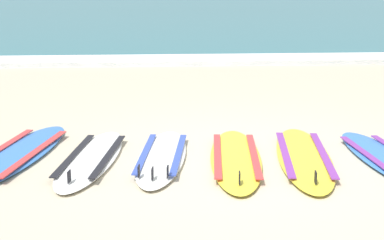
# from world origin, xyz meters

# --- Properties ---
(ground_plane) EXTENTS (80.00, 80.00, 0.00)m
(ground_plane) POSITION_xyz_m (0.00, 0.00, 0.00)
(ground_plane) COLOR #C1B599
(wave_foam_strip) EXTENTS (80.00, 1.08, 0.11)m
(wave_foam_strip) POSITION_xyz_m (0.00, 6.91, 0.06)
(wave_foam_strip) COLOR white
(wave_foam_strip) RESTS_ON ground
(surfboard_0) EXTENTS (1.10, 2.46, 0.18)m
(surfboard_0) POSITION_xyz_m (-2.44, 0.29, 0.04)
(surfboard_0) COLOR #3875CC
(surfboard_0) RESTS_ON ground
(surfboard_1) EXTENTS (0.82, 2.15, 0.18)m
(surfboard_1) POSITION_xyz_m (-1.60, 0.11, 0.04)
(surfboard_1) COLOR white
(surfboard_1) RESTS_ON ground
(surfboard_2) EXTENTS (0.75, 2.07, 0.18)m
(surfboard_2) POSITION_xyz_m (-0.85, 0.12, 0.04)
(surfboard_2) COLOR silver
(surfboard_2) RESTS_ON ground
(surfboard_3) EXTENTS (0.75, 2.22, 0.18)m
(surfboard_3) POSITION_xyz_m (-0.05, 0.01, 0.04)
(surfboard_3) COLOR yellow
(surfboard_3) RESTS_ON ground
(surfboard_4) EXTENTS (0.86, 2.32, 0.18)m
(surfboard_4) POSITION_xyz_m (0.69, 0.01, 0.04)
(surfboard_4) COLOR yellow
(surfboard_4) RESTS_ON ground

